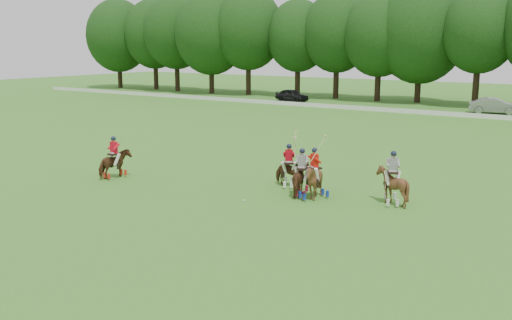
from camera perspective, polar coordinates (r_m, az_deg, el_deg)
The scene contains 11 objects.
ground at distance 24.20m, azimuth -5.65°, elevation -4.89°, with size 180.00×180.00×0.00m, color #32661D.
tree_line at distance 67.55m, azimuth 21.75°, elevation 11.90°, with size 117.98×14.32×14.75m.
boundary_rail at distance 58.20m, azimuth 18.80°, elevation 4.38°, with size 120.00×0.10×0.44m, color white.
car_left at distance 70.08m, azimuth 3.61°, elevation 6.50°, with size 1.75×4.34×1.48m, color black.
car_mid at distance 61.82m, azimuth 22.73°, elevation 5.01°, with size 1.67×4.78×1.58m, color gray.
polo_red_a at distance 30.29m, azimuth -13.96°, elevation -0.32°, with size 1.10×1.79×2.19m.
polo_red_b at distance 27.69m, azimuth 3.30°, elevation -1.19°, with size 1.74×1.65×2.65m.
polo_red_c at distance 25.52m, azimuth 5.83°, elevation -2.07°, with size 1.89×1.94×2.88m.
polo_stripe_a at distance 26.05m, azimuth 4.60°, elevation -1.90°, with size 1.40×1.92×2.74m.
polo_stripe_b at distance 25.29m, azimuth 13.45°, elevation -2.45°, with size 1.83×1.91×2.34m.
polo_ball at distance 25.19m, azimuth -1.22°, elevation -4.07°, with size 0.09×0.09×0.09m, color white.
Camera 1 is at (14.79, -17.91, 6.80)m, focal length 40.00 mm.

